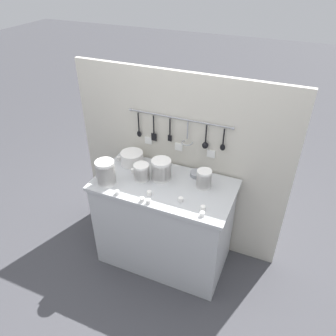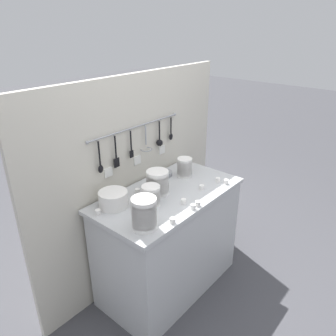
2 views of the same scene
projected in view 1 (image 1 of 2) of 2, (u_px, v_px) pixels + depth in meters
ground_plane at (165, 256)px, 3.27m from camera, size 20.00×20.00×0.00m
counter at (164, 223)px, 3.01m from camera, size 1.20×0.64×0.90m
back_wall at (179, 164)px, 3.04m from camera, size 2.00×0.11×1.76m
bowl_stack_back_corner at (106, 173)px, 2.71m from camera, size 0.16×0.16×0.22m
bowl_stack_short_front at (204, 179)px, 2.69m from camera, size 0.12×0.12×0.16m
bowl_stack_wide_centre at (161, 169)px, 2.78m from camera, size 0.17×0.17×0.18m
bowl_stack_tall_left at (142, 172)px, 2.78m from camera, size 0.13×0.13×0.14m
plate_stack at (132, 158)px, 2.99m from camera, size 0.21×0.21×0.11m
steel_mixing_bowl at (197, 174)px, 2.85m from camera, size 0.13×0.13×0.04m
cup_beside_plates at (157, 167)px, 2.94m from camera, size 0.04×0.04×0.04m
cup_edge_near at (117, 193)px, 2.64m from camera, size 0.04×0.04×0.04m
cup_front_right at (202, 214)px, 2.42m from camera, size 0.04×0.04×0.04m
cup_centre at (148, 201)px, 2.54m from camera, size 0.04×0.04×0.04m
cup_by_caddy at (119, 158)px, 3.06m from camera, size 0.04×0.04×0.04m
cup_front_left at (203, 208)px, 2.48m from camera, size 0.04×0.04×0.04m
cup_back_right at (149, 193)px, 2.63m from camera, size 0.04×0.04×0.04m
cup_mid_row at (181, 200)px, 2.56m from camera, size 0.04×0.04×0.04m
cup_back_left at (133, 171)px, 2.89m from camera, size 0.04×0.04×0.04m
cup_edge_far at (142, 200)px, 2.56m from camera, size 0.04×0.04×0.04m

